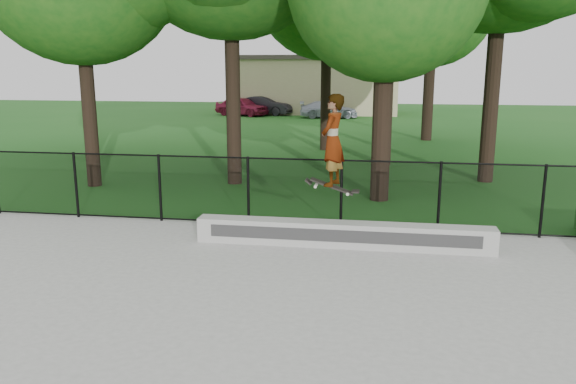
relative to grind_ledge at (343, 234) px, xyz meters
name	(u,v)px	position (x,y,z in m)	size (l,w,h in m)	color
ground	(135,365)	(-2.12, -4.70, -0.30)	(100.00, 100.00, 0.00)	#1A5518
concrete_slab	(134,363)	(-2.12, -4.70, -0.27)	(14.00, 12.00, 0.06)	gray
grind_ledge	(343,234)	(0.00, 0.00, 0.00)	(5.65, 0.40, 0.47)	#AAAAA5
car_a	(242,106)	(-9.21, 29.52, 0.39)	(1.61, 3.98, 1.36)	maroon
car_b	(265,106)	(-7.69, 30.44, 0.38)	(1.44, 3.74, 1.36)	black
car_c	(329,110)	(-2.84, 28.61, 0.28)	(1.62, 3.66, 1.16)	#ABB1C2
skater_airborne	(333,142)	(-0.21, -0.07, 1.78)	(0.81, 0.70, 1.89)	black
chainlink_fence	(248,191)	(-2.12, 1.20, 0.51)	(16.06, 0.06, 1.50)	black
distant_building	(318,84)	(-4.12, 33.30, 1.87)	(12.40, 6.40, 4.30)	tan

